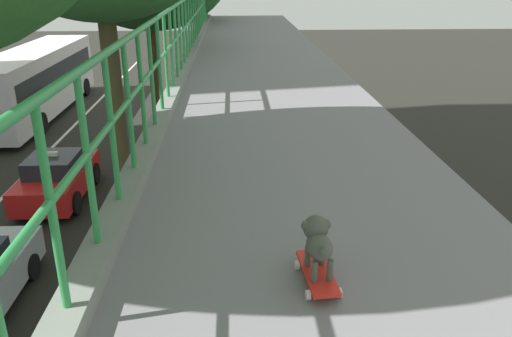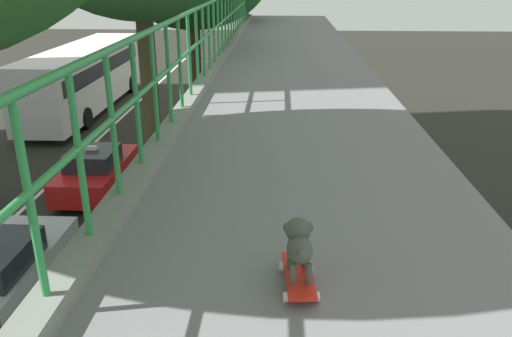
{
  "view_description": "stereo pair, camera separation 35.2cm",
  "coord_description": "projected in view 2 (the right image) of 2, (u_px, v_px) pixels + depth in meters",
  "views": [
    {
      "loc": [
        0.61,
        -0.89,
        6.73
      ],
      "look_at": [
        0.78,
        2.8,
        5.27
      ],
      "focal_mm": 35.71,
      "sensor_mm": 36.0,
      "label": 1
    },
    {
      "loc": [
        0.96,
        -0.89,
        6.73
      ],
      "look_at": [
        0.78,
        2.8,
        5.27
      ],
      "focal_mm": 35.71,
      "sensor_mm": 36.0,
      "label": 2
    }
  ],
  "objects": [
    {
      "name": "car_red_taxi_seventh",
      "position": [
        96.0,
        172.0,
        16.21
      ],
      "size": [
        1.84,
        3.82,
        1.6
      ],
      "color": "red",
      "rests_on": "ground"
    },
    {
      "name": "city_bus",
      "position": [
        84.0,
        75.0,
        25.25
      ],
      "size": [
        2.51,
        11.56,
        3.14
      ],
      "color": "white",
      "rests_on": "ground"
    },
    {
      "name": "toy_skateboard",
      "position": [
        299.0,
        276.0,
        2.94
      ],
      "size": [
        0.23,
        0.49,
        0.08
      ],
      "color": "red",
      "rests_on": "overpass_deck"
    },
    {
      "name": "small_dog",
      "position": [
        299.0,
        242.0,
        2.88
      ],
      "size": [
        0.18,
        0.36,
        0.31
      ],
      "color": "#484C42",
      "rests_on": "toy_skateboard"
    }
  ]
}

